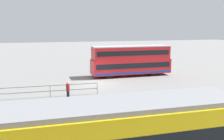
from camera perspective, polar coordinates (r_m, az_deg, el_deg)
name	(u,v)px	position (r m, az deg, el deg)	size (l,w,h in m)	color
ground_plane	(98,83)	(27.52, -3.38, -3.13)	(160.00, 160.00, 0.00)	gray
double_decker_bus	(131,61)	(31.61, 4.40, 2.19)	(10.22, 2.55, 3.86)	red
pedestrian_near_railing	(68,89)	(21.56, -10.17, -4.46)	(0.42, 0.42, 1.59)	black
pedestrian_railing	(50,89)	(22.73, -14.14, -4.28)	(8.63, 0.39, 1.08)	gray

